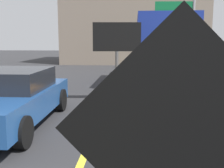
{
  "coord_description": "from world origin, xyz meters",
  "views": [
    {
      "loc": [
        0.86,
        0.71,
        2.1
      ],
      "look_at": [
        0.46,
        6.11,
        1.24
      ],
      "focal_mm": 43.86,
      "sensor_mm": 36.0,
      "label": 1
    }
  ],
  "objects_px": {
    "arrow_board_trailer": "(117,89)",
    "roadwork_sign": "(178,139)",
    "traffic_cone_mid_lane": "(108,111)",
    "traffic_cone_near_sign": "(111,168)",
    "pickup_car": "(11,97)",
    "box_truck": "(162,48)",
    "highway_guide_sign": "(182,22)"
  },
  "relations": [
    {
      "from": "arrow_board_trailer",
      "to": "roadwork_sign",
      "type": "bearing_deg",
      "value": -83.81
    },
    {
      "from": "arrow_board_trailer",
      "to": "traffic_cone_mid_lane",
      "type": "bearing_deg",
      "value": -92.08
    },
    {
      "from": "arrow_board_trailer",
      "to": "traffic_cone_near_sign",
      "type": "xyz_separation_m",
      "value": [
        0.22,
        -5.55,
        -0.17
      ]
    },
    {
      "from": "arrow_board_trailer",
      "to": "pickup_car",
      "type": "bearing_deg",
      "value": -133.18
    },
    {
      "from": "box_truck",
      "to": "traffic_cone_near_sign",
      "type": "distance_m",
      "value": 10.49
    },
    {
      "from": "highway_guide_sign",
      "to": "traffic_cone_near_sign",
      "type": "distance_m",
      "value": 16.98
    },
    {
      "from": "arrow_board_trailer",
      "to": "traffic_cone_mid_lane",
      "type": "xyz_separation_m",
      "value": [
        -0.09,
        -2.39,
        -0.16
      ]
    },
    {
      "from": "pickup_car",
      "to": "traffic_cone_near_sign",
      "type": "relative_size",
      "value": 7.19
    },
    {
      "from": "roadwork_sign",
      "to": "box_truck",
      "type": "xyz_separation_m",
      "value": [
        1.17,
        12.17,
        0.29
      ]
    },
    {
      "from": "highway_guide_sign",
      "to": "traffic_cone_mid_lane",
      "type": "height_order",
      "value": "highway_guide_sign"
    },
    {
      "from": "arrow_board_trailer",
      "to": "traffic_cone_mid_lane",
      "type": "height_order",
      "value": "arrow_board_trailer"
    },
    {
      "from": "box_truck",
      "to": "traffic_cone_mid_lane",
      "type": "xyz_separation_m",
      "value": [
        -2.07,
        -7.08,
        -1.44
      ]
    },
    {
      "from": "arrow_board_trailer",
      "to": "box_truck",
      "type": "relative_size",
      "value": 0.4
    },
    {
      "from": "box_truck",
      "to": "highway_guide_sign",
      "type": "bearing_deg",
      "value": 71.58
    },
    {
      "from": "arrow_board_trailer",
      "to": "traffic_cone_near_sign",
      "type": "bearing_deg",
      "value": -87.69
    },
    {
      "from": "pickup_car",
      "to": "traffic_cone_mid_lane",
      "type": "distance_m",
      "value": 2.47
    },
    {
      "from": "roadwork_sign",
      "to": "traffic_cone_near_sign",
      "type": "bearing_deg",
      "value": 106.96
    },
    {
      "from": "arrow_board_trailer",
      "to": "pickup_car",
      "type": "distance_m",
      "value": 3.68
    },
    {
      "from": "traffic_cone_mid_lane",
      "to": "box_truck",
      "type": "bearing_deg",
      "value": 73.7
    },
    {
      "from": "roadwork_sign",
      "to": "arrow_board_trailer",
      "type": "height_order",
      "value": "arrow_board_trailer"
    },
    {
      "from": "arrow_board_trailer",
      "to": "highway_guide_sign",
      "type": "height_order",
      "value": "highway_guide_sign"
    },
    {
      "from": "roadwork_sign",
      "to": "traffic_cone_near_sign",
      "type": "height_order",
      "value": "roadwork_sign"
    },
    {
      "from": "arrow_board_trailer",
      "to": "traffic_cone_near_sign",
      "type": "relative_size",
      "value": 4.31
    },
    {
      "from": "highway_guide_sign",
      "to": "traffic_cone_mid_lane",
      "type": "bearing_deg",
      "value": -107.28
    },
    {
      "from": "box_truck",
      "to": "arrow_board_trailer",
      "type": "bearing_deg",
      "value": -112.93
    },
    {
      "from": "pickup_car",
      "to": "highway_guide_sign",
      "type": "distance_m",
      "value": 15.12
    },
    {
      "from": "box_truck",
      "to": "pickup_car",
      "type": "distance_m",
      "value": 8.69
    },
    {
      "from": "roadwork_sign",
      "to": "highway_guide_sign",
      "type": "xyz_separation_m",
      "value": [
        3.18,
        18.19,
        1.95
      ]
    },
    {
      "from": "pickup_car",
      "to": "roadwork_sign",
      "type": "bearing_deg",
      "value": -55.34
    },
    {
      "from": "arrow_board_trailer",
      "to": "pickup_car",
      "type": "relative_size",
      "value": 0.6
    },
    {
      "from": "pickup_car",
      "to": "highway_guide_sign",
      "type": "xyz_separation_m",
      "value": [
        6.5,
        13.38,
        2.73
      ]
    },
    {
      "from": "pickup_car",
      "to": "traffic_cone_near_sign",
      "type": "xyz_separation_m",
      "value": [
        2.73,
        -2.88,
        -0.39
      ]
    }
  ]
}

